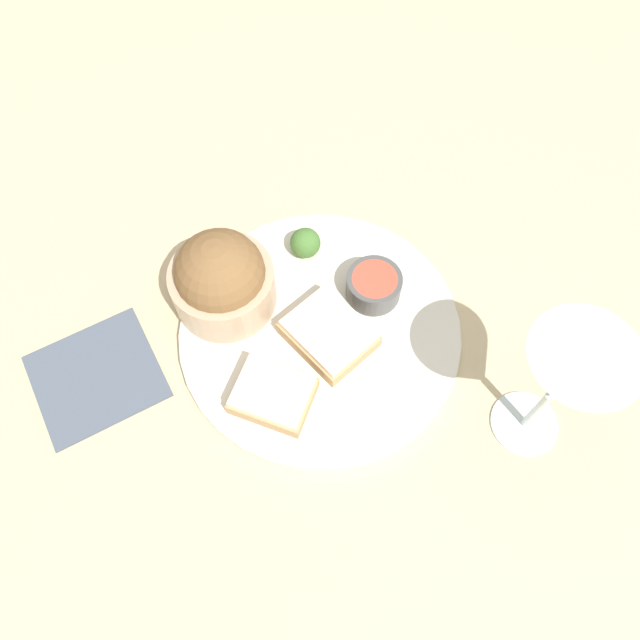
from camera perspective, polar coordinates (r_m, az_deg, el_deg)
ground_plane at (r=0.69m, az=0.00°, el=-1.30°), size 4.00×4.00×0.00m
dinner_plate at (r=0.68m, az=0.00°, el=-1.05°), size 0.31×0.31×0.01m
salad_bowl at (r=0.66m, az=-8.98°, el=3.70°), size 0.11×0.11×0.10m
sauce_ramekin at (r=0.68m, az=4.83°, el=3.33°), size 0.06×0.06×0.03m
cheese_toast_near at (r=0.66m, az=0.74°, el=-1.29°), size 0.09×0.08×0.03m
cheese_toast_far at (r=0.63m, az=-4.34°, el=-6.82°), size 0.10×0.09×0.03m
wine_glass at (r=0.57m, az=21.52°, el=-5.05°), size 0.09×0.09×0.17m
garnish at (r=0.71m, az=-1.35°, el=7.06°), size 0.03×0.03×0.03m
napkin at (r=0.70m, az=-19.80°, el=-4.82°), size 0.14×0.14×0.01m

